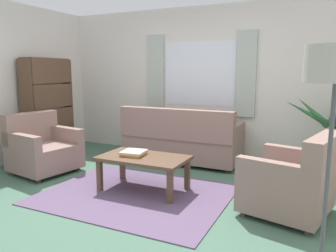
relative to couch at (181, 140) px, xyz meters
The scene contains 12 objects.
ground_plane 1.64m from the couch, 87.12° to the right, with size 6.24×6.24×0.00m, color #476B56.
wall_back 1.14m from the couch, 83.03° to the left, with size 5.32×0.12×2.60m, color silver.
window_with_curtains 1.23m from the couch, 82.02° to the left, with size 1.98×0.07×1.40m.
area_rug 1.64m from the couch, 87.12° to the right, with size 2.21×1.72×0.01m, color #604C6B.
couch is the anchor object (origin of this frame).
armchair_left 2.16m from the couch, 140.41° to the right, with size 0.95×0.97×0.88m.
armchair_right 2.31m from the couch, 36.29° to the right, with size 0.99×1.00×0.88m.
coffee_table 1.41m from the couch, 86.31° to the right, with size 1.10×0.64×0.44m.
book_stack_on_table 1.41m from the couch, 92.21° to the right, with size 0.31×0.32×0.06m.
potted_plant 2.22m from the couch, ahead, with size 1.31×1.28×1.15m.
bookshelf 2.40m from the couch, 165.66° to the right, with size 0.30×0.94×1.72m.
standing_lamp 3.45m from the couch, 49.19° to the right, with size 0.41×0.41×1.66m.
Camera 1 is at (2.00, -3.28, 1.49)m, focal length 35.08 mm.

